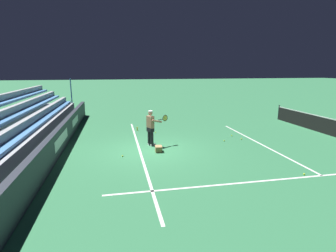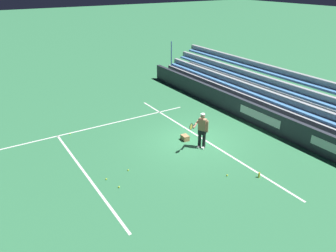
{
  "view_description": "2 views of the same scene",
  "coord_description": "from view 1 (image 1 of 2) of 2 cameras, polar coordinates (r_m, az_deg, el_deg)",
  "views": [
    {
      "loc": [
        11.46,
        -1.49,
        3.67
      ],
      "look_at": [
        -1.27,
        1.07,
        0.81
      ],
      "focal_mm": 28.0,
      "sensor_mm": 36.0,
      "label": 1
    },
    {
      "loc": [
        -11.37,
        8.72,
        7.33
      ],
      "look_at": [
        0.12,
        1.43,
        1.1
      ],
      "focal_mm": 35.0,
      "sensor_mm": 36.0,
      "label": 2
    }
  ],
  "objects": [
    {
      "name": "back_wall_sponsor_board",
      "position": [
        12.15,
        -23.09,
        -3.49
      ],
      "size": [
        20.33,
        0.25,
        1.1
      ],
      "color": "#2D333D",
      "rests_on": "ground"
    },
    {
      "name": "tennis_ball_far_left",
      "position": [
        15.28,
        -2.73,
        -1.37
      ],
      "size": [
        0.07,
        0.07,
        0.07
      ],
      "primitive_type": "sphere",
      "color": "#CCE533",
      "rests_on": "ground"
    },
    {
      "name": "tennis_ball_far_right",
      "position": [
        14.94,
        13.7,
        -2.04
      ],
      "size": [
        0.07,
        0.07,
        0.07
      ],
      "primitive_type": "sphere",
      "color": "#CCE533",
      "rests_on": "ground"
    },
    {
      "name": "tennis_ball_near_player",
      "position": [
        10.53,
        27.52,
        -9.29
      ],
      "size": [
        0.07,
        0.07,
        0.07
      ],
      "primitive_type": "sphere",
      "color": "#CCE533",
      "rests_on": "ground"
    },
    {
      "name": "tennis_ball_toward_net",
      "position": [
        11.36,
        -9.88,
        -6.46
      ],
      "size": [
        0.07,
        0.07,
        0.07
      ],
      "primitive_type": "sphere",
      "color": "#CCE533",
      "rests_on": "ground"
    },
    {
      "name": "tennis_ball_on_baseline",
      "position": [
        14.37,
        15.7,
        -2.73
      ],
      "size": [
        0.07,
        0.07,
        0.07
      ],
      "primitive_type": "sphere",
      "color": "#CCE533",
      "rests_on": "ground"
    },
    {
      "name": "tennis_ball_stray_back",
      "position": [
        13.82,
        12.14,
        -3.13
      ],
      "size": [
        0.07,
        0.07,
        0.07
      ],
      "primitive_type": "sphere",
      "color": "#CCE533",
      "rests_on": "ground"
    },
    {
      "name": "water_bottle",
      "position": [
        15.89,
        -6.73,
        -0.62
      ],
      "size": [
        0.07,
        0.07,
        0.22
      ],
      "primitive_type": "cylinder",
      "color": "yellow",
      "rests_on": "ground"
    },
    {
      "name": "court_sideline_white",
      "position": [
        9.88,
        23.87,
        -10.51
      ],
      "size": [
        0.1,
        12.0,
        0.01
      ],
      "primitive_type": "cube",
      "color": "white",
      "rests_on": "ground"
    },
    {
      "name": "ball_box_cardboard",
      "position": [
        11.84,
        -2.06,
        -4.99
      ],
      "size": [
        0.42,
        0.33,
        0.26
      ],
      "primitive_type": "cube",
      "rotation": [
        0.0,
        0.0,
        -0.09
      ],
      "color": "#A87F51",
      "rests_on": "ground"
    },
    {
      "name": "bleacher_stand",
      "position": [
        12.61,
        -31.33,
        -2.94
      ],
      "size": [
        19.32,
        2.4,
        2.95
      ],
      "color": "#9EA3A8",
      "rests_on": "ground"
    },
    {
      "name": "ground_plane",
      "position": [
        12.12,
        -3.81,
        -5.24
      ],
      "size": [
        160.0,
        160.0,
        0.0
      ],
      "primitive_type": "plane",
      "color": "#337A4C"
    },
    {
      "name": "tennis_player",
      "position": [
        12.61,
        -3.74,
        -0.34
      ],
      "size": [
        0.56,
        1.07,
        1.71
      ],
      "color": "black",
      "rests_on": "ground"
    },
    {
      "name": "court_service_line_white",
      "position": [
        13.91,
        19.3,
        -3.59
      ],
      "size": [
        8.22,
        0.1,
        0.01
      ],
      "primitive_type": "cube",
      "color": "white",
      "rests_on": "ground"
    },
    {
      "name": "court_baseline_white",
      "position": [
        12.07,
        -6.17,
        -5.35
      ],
      "size": [
        12.0,
        0.1,
        0.01
      ],
      "primitive_type": "cube",
      "color": "white",
      "rests_on": "ground"
    }
  ]
}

